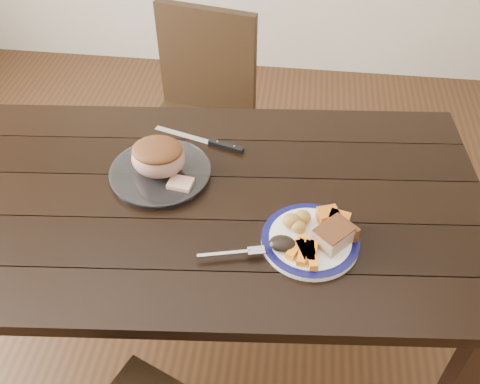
# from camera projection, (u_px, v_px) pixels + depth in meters

# --- Properties ---
(ground) EXTENTS (4.00, 4.00, 0.00)m
(ground) POSITION_uv_depth(u_px,v_px,m) (220.00, 333.00, 2.09)
(ground) COLOR #472B16
(ground) RESTS_ON ground
(dining_table) EXTENTS (1.68, 1.05, 0.75)m
(dining_table) POSITION_uv_depth(u_px,v_px,m) (215.00, 219.00, 1.63)
(dining_table) COLOR black
(dining_table) RESTS_ON ground
(chair_far) EXTENTS (0.50, 0.50, 0.93)m
(chair_far) POSITION_uv_depth(u_px,v_px,m) (199.00, 110.00, 2.27)
(chair_far) COLOR black
(chair_far) RESTS_ON ground
(dinner_plate) EXTENTS (0.26, 0.26, 0.02)m
(dinner_plate) POSITION_uv_depth(u_px,v_px,m) (310.00, 241.00, 1.44)
(dinner_plate) COLOR white
(dinner_plate) RESTS_ON dining_table
(plate_rim) EXTENTS (0.26, 0.26, 0.02)m
(plate_rim) POSITION_uv_depth(u_px,v_px,m) (310.00, 238.00, 1.43)
(plate_rim) COLOR #0D0D42
(plate_rim) RESTS_ON dinner_plate
(serving_platter) EXTENTS (0.30, 0.30, 0.02)m
(serving_platter) POSITION_uv_depth(u_px,v_px,m) (161.00, 174.00, 1.63)
(serving_platter) COLOR white
(serving_platter) RESTS_ON dining_table
(pork_slice) EXTENTS (0.12, 0.12, 0.04)m
(pork_slice) POSITION_uv_depth(u_px,v_px,m) (333.00, 236.00, 1.40)
(pork_slice) COLOR tan
(pork_slice) RESTS_ON dinner_plate
(roasted_potatoes) EXTENTS (0.08, 0.07, 0.04)m
(roasted_potatoes) POSITION_uv_depth(u_px,v_px,m) (297.00, 221.00, 1.44)
(roasted_potatoes) COLOR gold
(roasted_potatoes) RESTS_ON dinner_plate
(carrot_batons) EXTENTS (0.09, 0.11, 0.02)m
(carrot_batons) POSITION_uv_depth(u_px,v_px,m) (306.00, 251.00, 1.38)
(carrot_batons) COLOR orange
(carrot_batons) RESTS_ON dinner_plate
(pumpkin_wedges) EXTENTS (0.10, 0.07, 0.04)m
(pumpkin_wedges) POSITION_uv_depth(u_px,v_px,m) (333.00, 218.00, 1.45)
(pumpkin_wedges) COLOR orange
(pumpkin_wedges) RESTS_ON dinner_plate
(dark_mushroom) EXTENTS (0.07, 0.05, 0.03)m
(dark_mushroom) POSITION_uv_depth(u_px,v_px,m) (282.00, 244.00, 1.39)
(dark_mushroom) COLOR black
(dark_mushroom) RESTS_ON dinner_plate
(fork) EXTENTS (0.18, 0.06, 0.00)m
(fork) POSITION_uv_depth(u_px,v_px,m) (236.00, 253.00, 1.39)
(fork) COLOR silver
(fork) RESTS_ON dinner_plate
(roast_joint) EXTENTS (0.16, 0.14, 0.11)m
(roast_joint) POSITION_uv_depth(u_px,v_px,m) (158.00, 158.00, 1.59)
(roast_joint) COLOR #AA7368
(roast_joint) RESTS_ON serving_platter
(cut_slice) EXTENTS (0.08, 0.06, 0.02)m
(cut_slice) POSITION_uv_depth(u_px,v_px,m) (181.00, 184.00, 1.57)
(cut_slice) COLOR tan
(cut_slice) RESTS_ON serving_platter
(carving_knife) EXTENTS (0.31, 0.11, 0.01)m
(carving_knife) POSITION_uv_depth(u_px,v_px,m) (215.00, 143.00, 1.74)
(carving_knife) COLOR silver
(carving_knife) RESTS_ON dining_table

